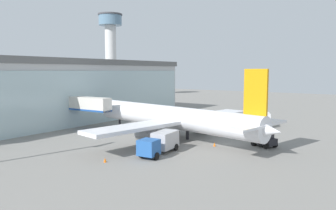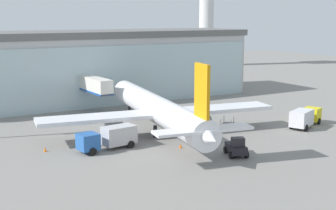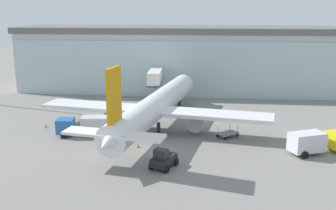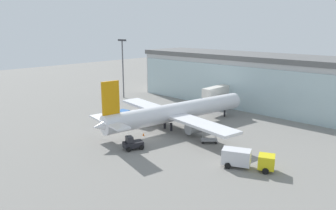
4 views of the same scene
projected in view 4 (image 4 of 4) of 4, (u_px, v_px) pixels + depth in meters
The scene contains 11 objects.
ground at pixel (148, 138), 59.67m from camera, with size 240.00×240.00×0.00m, color gray.
terminal_building at pixel (253, 80), 84.31m from camera, with size 64.77×16.12×13.05m.
jet_bridge at pixel (222, 91), 80.02m from camera, with size 2.74×13.92×5.91m.
apron_light_mast at pixel (123, 63), 91.88m from camera, with size 3.20×0.40×16.45m.
airplane at pixel (176, 112), 65.00m from camera, with size 32.59×36.26×10.89m.
catering_truck at pixel (133, 116), 68.61m from camera, with size 7.51×3.20×2.65m.
fuel_truck at pixel (246, 159), 46.70m from camera, with size 7.58×4.90×2.65m.
baggage_cart at pixel (209, 140), 57.25m from camera, with size 3.15×3.06×1.50m.
pushback_tug at pixel (133, 144), 54.08m from camera, with size 3.10×3.63×2.30m.
safety_cone_nose at pixel (143, 134), 61.00m from camera, with size 0.36×0.36×0.55m, color orange.
safety_cone_wingtip at pixel (122, 114), 75.59m from camera, with size 0.36×0.36×0.55m, color orange.
Camera 4 is at (41.53, -38.67, 19.77)m, focal length 35.00 mm.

